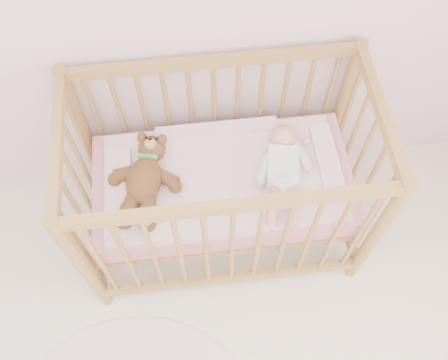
{
  "coord_description": "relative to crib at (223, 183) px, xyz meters",
  "views": [
    {
      "loc": [
        0.29,
        0.46,
        2.59
      ],
      "look_at": [
        0.42,
        1.55,
        0.62
      ],
      "focal_mm": 40.0,
      "sensor_mm": 36.0,
      "label": 1
    }
  ],
  "objects": [
    {
      "name": "crib",
      "position": [
        0.0,
        0.0,
        0.0
      ],
      "size": [
        1.36,
        0.76,
        1.0
      ],
      "primitive_type": null,
      "color": "#B2854B",
      "rests_on": "floor"
    },
    {
      "name": "mattress",
      "position": [
        0.0,
        0.0,
        -0.01
      ],
      "size": [
        1.22,
        0.62,
        0.13
      ],
      "primitive_type": "cube",
      "color": "pink",
      "rests_on": "crib"
    },
    {
      "name": "teddy_bear",
      "position": [
        -0.36,
        -0.02,
        0.15
      ],
      "size": [
        0.46,
        0.57,
        0.14
      ],
      "primitive_type": null,
      "rotation": [
        0.0,
        0.0,
        -0.24
      ],
      "color": "brown",
      "rests_on": "blanket"
    },
    {
      "name": "blanket",
      "position": [
        0.0,
        0.0,
        0.06
      ],
      "size": [
        1.1,
        0.58,
        0.06
      ],
      "primitive_type": null,
      "color": "#EAA1B5",
      "rests_on": "mattress"
    },
    {
      "name": "baby",
      "position": [
        0.28,
        -0.02,
        0.14
      ],
      "size": [
        0.36,
        0.59,
        0.13
      ],
      "primitive_type": null,
      "rotation": [
        0.0,
        0.0,
        -0.19
      ],
      "color": "white",
      "rests_on": "blanket"
    }
  ]
}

